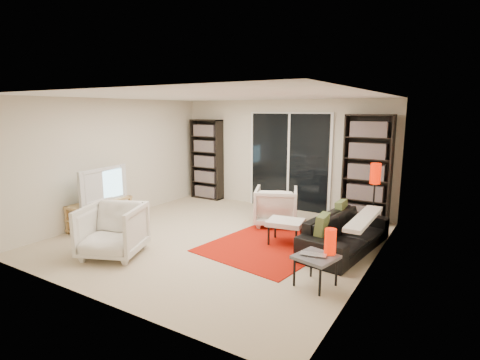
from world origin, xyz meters
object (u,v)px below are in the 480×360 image
sofa (346,233)px  ottoman (285,223)px  side_table (316,259)px  armchair_front (112,231)px  bookshelf_left (207,159)px  armchair_back (276,206)px  bookshelf_right (367,169)px  tv_stand (101,213)px  floor_lamp (375,182)px

sofa → ottoman: bearing=111.0°
ottoman → side_table: (0.96, -1.19, 0.01)m
armchair_front → bookshelf_left: bearing=82.2°
armchair_back → side_table: size_ratio=1.43×
armchair_front → side_table: bearing=-10.8°
sofa → side_table: (0.03, -1.42, 0.07)m
sofa → armchair_back: (-1.52, 0.63, 0.09)m
ottoman → bookshelf_right: bearing=67.5°
bookshelf_right → armchair_front: bookshelf_right is taller
tv_stand → sofa: bearing=15.7°
bookshelf_right → ottoman: bearing=-112.5°
armchair_back → armchair_front: armchair_front is taller
bookshelf_left → sofa: 4.39m
side_table → floor_lamp: size_ratio=0.43×
bookshelf_left → floor_lamp: bearing=-12.1°
armchair_back → floor_lamp: floor_lamp is taller
armchair_front → ottoman: bearing=19.5°
floor_lamp → tv_stand: bearing=-155.6°
armchair_front → floor_lamp: floor_lamp is taller
tv_stand → ottoman: 3.50m
floor_lamp → ottoman: bearing=-137.2°
bookshelf_right → side_table: bookshelf_right is taller
bookshelf_left → ottoman: (3.04, -1.97, -0.63)m
tv_stand → floor_lamp: bearing=24.4°
bookshelf_left → sofa: bearing=-23.7°
tv_stand → armchair_front: 1.61m
bookshelf_left → armchair_front: size_ratio=2.25×
bookshelf_left → side_table: (3.99, -3.16, -0.62)m
tv_stand → ottoman: size_ratio=1.95×
bookshelf_left → ottoman: bearing=-33.0°
armchair_front → floor_lamp: (3.16, 2.90, 0.59)m
armchair_back → ottoman: 1.03m
side_table → sofa: bearing=91.1°
armchair_front → ottoman: (2.01, 1.83, -0.05)m
bookshelf_left → bookshelf_right: bearing=-0.0°
bookshelf_right → armchair_front: size_ratio=2.42×
armchair_front → side_table: size_ratio=1.55×
sofa → ottoman: 0.96m
sofa → floor_lamp: size_ratio=1.48×
sofa → ottoman: (-0.93, -0.22, 0.07)m
side_table → tv_stand: bearing=177.2°
sofa → side_table: sofa is taller
floor_lamp → armchair_front: bearing=-137.4°
bookshelf_left → tv_stand: size_ratio=1.57×
bookshelf_right → floor_lamp: bearing=-69.3°
bookshelf_left → bookshelf_right: 3.85m
armchair_back → armchair_front: size_ratio=0.93×
bookshelf_right → floor_lamp: 0.96m
bookshelf_right → bookshelf_left: bearing=180.0°
sofa → floor_lamp: floor_lamp is taller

